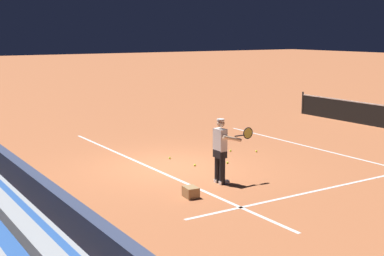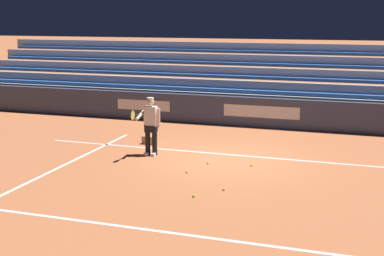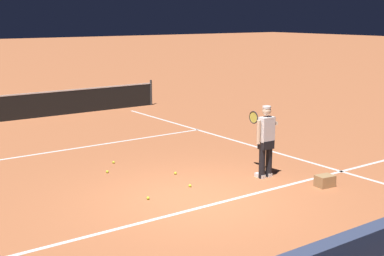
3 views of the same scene
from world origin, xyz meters
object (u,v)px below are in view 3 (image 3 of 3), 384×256
(tennis_ball_midcourt, at_px, (114,162))
(tennis_net, at_px, (23,106))
(ball_box_cardboard, at_px, (325,181))
(tennis_ball_near_player, at_px, (107,172))
(tennis_player, at_px, (265,140))
(tennis_ball_far_right, at_px, (175,173))
(tennis_ball_toward_net, at_px, (148,198))
(tennis_ball_far_left, at_px, (190,186))

(tennis_ball_midcourt, bearing_deg, tennis_net, 89.12)
(ball_box_cardboard, xyz_separation_m, tennis_ball_near_player, (-3.49, 3.80, -0.10))
(tennis_player, xyz_separation_m, tennis_ball_midcourt, (-2.37, 3.15, -0.86))
(tennis_ball_midcourt, distance_m, tennis_ball_far_right, 1.91)
(ball_box_cardboard, height_order, tennis_ball_far_right, ball_box_cardboard)
(ball_box_cardboard, bearing_deg, tennis_ball_near_player, 132.59)
(tennis_player, height_order, tennis_net, tennis_player)
(tennis_ball_midcourt, xyz_separation_m, tennis_net, (0.11, 7.32, 0.46))
(tennis_net, bearing_deg, tennis_ball_toward_net, -94.59)
(tennis_ball_far_left, relative_size, tennis_net, 0.01)
(tennis_ball_far_left, bearing_deg, tennis_net, 92.11)
(ball_box_cardboard, bearing_deg, tennis_ball_toward_net, 156.93)
(ball_box_cardboard, relative_size, tennis_ball_near_player, 6.06)
(tennis_ball_far_right, height_order, tennis_net, tennis_net)
(tennis_player, relative_size, tennis_ball_toward_net, 25.98)
(tennis_player, xyz_separation_m, ball_box_cardboard, (0.60, -1.32, -0.76))
(tennis_ball_toward_net, bearing_deg, tennis_player, -4.59)
(tennis_ball_near_player, distance_m, tennis_ball_midcourt, 0.85)
(tennis_player, distance_m, tennis_ball_midcourt, 4.04)
(tennis_ball_far_left, bearing_deg, tennis_player, -12.31)
(tennis_net, bearing_deg, tennis_ball_far_left, -87.89)
(tennis_ball_far_left, bearing_deg, tennis_ball_near_player, 115.94)
(tennis_ball_far_left, bearing_deg, ball_box_cardboard, -34.84)
(tennis_player, relative_size, tennis_net, 0.15)
(ball_box_cardboard, xyz_separation_m, tennis_ball_far_right, (-2.21, 2.72, -0.10))
(tennis_ball_far_right, bearing_deg, tennis_ball_near_player, 140.09)
(tennis_ball_near_player, xyz_separation_m, tennis_ball_toward_net, (-0.19, -2.23, 0.00))
(tennis_ball_near_player, height_order, tennis_ball_toward_net, same)
(tennis_ball_midcourt, bearing_deg, tennis_ball_far_right, -66.48)
(tennis_player, xyz_separation_m, tennis_ball_far_left, (-1.88, 0.41, -0.86))
(tennis_ball_midcourt, relative_size, tennis_net, 0.01)
(tennis_ball_near_player, bearing_deg, ball_box_cardboard, -47.41)
(tennis_ball_near_player, bearing_deg, tennis_player, -40.62)
(tennis_ball_far_right, bearing_deg, ball_box_cardboard, -50.98)
(tennis_ball_midcourt, height_order, tennis_ball_far_left, same)
(tennis_ball_toward_net, relative_size, tennis_ball_far_left, 1.00)
(tennis_net, bearing_deg, tennis_ball_far_right, -85.90)
(tennis_ball_near_player, relative_size, tennis_ball_far_right, 1.00)
(tennis_ball_far_right, xyz_separation_m, tennis_net, (-0.65, 9.07, 0.46))
(tennis_ball_toward_net, height_order, tennis_ball_midcourt, same)
(tennis_ball_midcourt, bearing_deg, tennis_ball_far_left, -80.01)
(tennis_player, distance_m, ball_box_cardboard, 1.64)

